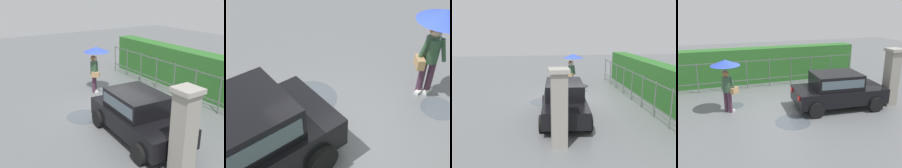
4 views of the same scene
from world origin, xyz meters
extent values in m
plane|color=slate|center=(0.00, 0.00, 0.00)|extent=(40.00, 40.00, 0.00)
cube|color=black|center=(2.28, -0.59, 0.58)|extent=(3.81, 1.91, 0.60)
cube|color=black|center=(2.13, -0.58, 1.18)|extent=(2.00, 1.58, 0.60)
cube|color=#4C5B66|center=(2.13, -0.58, 1.20)|extent=(1.85, 1.58, 0.33)
cylinder|color=black|center=(3.59, 0.16, 0.30)|extent=(0.61, 0.22, 0.60)
cylinder|color=black|center=(3.46, -1.52, 0.30)|extent=(0.61, 0.22, 0.60)
cylinder|color=black|center=(1.09, 0.34, 0.30)|extent=(0.61, 0.22, 0.60)
cylinder|color=black|center=(0.97, -1.34, 0.30)|extent=(0.61, 0.22, 0.60)
cube|color=red|center=(0.46, 0.09, 0.73)|extent=(0.07, 0.20, 0.16)
cube|color=red|center=(0.38, -1.00, 0.73)|extent=(0.07, 0.20, 0.16)
cylinder|color=#47283D|center=(-2.22, 0.36, 0.43)|extent=(0.15, 0.15, 0.86)
cylinder|color=#47283D|center=(-2.07, 0.23, 0.43)|extent=(0.15, 0.15, 0.86)
cube|color=white|center=(-2.18, 0.41, 0.04)|extent=(0.26, 0.10, 0.08)
cube|color=white|center=(-2.03, 0.27, 0.04)|extent=(0.26, 0.10, 0.08)
cylinder|color=#2D4C33|center=(-2.14, 0.30, 1.15)|extent=(0.34, 0.34, 0.58)
sphere|color=#DBAD89|center=(-2.14, 0.30, 1.58)|extent=(0.22, 0.22, 0.22)
sphere|color=olive|center=(-2.16, 0.27, 1.60)|extent=(0.25, 0.25, 0.25)
cylinder|color=#2D4C33|center=(-2.25, 0.50, 1.18)|extent=(0.23, 0.22, 0.56)
cylinder|color=#2D4C33|center=(-1.93, 0.21, 1.18)|extent=(0.23, 0.22, 0.56)
cylinder|color=#B2B2B7|center=(-2.13, 0.42, 1.50)|extent=(0.02, 0.02, 0.77)
cone|color=blue|center=(-2.13, 0.42, 1.99)|extent=(1.14, 1.14, 0.22)
cube|color=tan|center=(-1.87, 0.21, 0.91)|extent=(0.35, 0.36, 0.24)
cube|color=gray|center=(4.51, -1.00, 1.15)|extent=(0.48, 0.48, 2.30)
cube|color=#9E998E|center=(4.51, -1.00, 2.36)|extent=(0.60, 0.60, 0.12)
cylinder|color=#59605B|center=(-4.52, 3.04, 0.75)|extent=(0.05, 0.05, 1.50)
cylinder|color=#59605B|center=(-3.34, 3.04, 0.75)|extent=(0.05, 0.05, 1.50)
cylinder|color=#59605B|center=(-2.16, 3.04, 0.75)|extent=(0.05, 0.05, 1.50)
cylinder|color=#59605B|center=(-0.97, 3.04, 0.75)|extent=(0.05, 0.05, 1.50)
cylinder|color=#59605B|center=(0.21, 3.04, 0.75)|extent=(0.05, 0.05, 1.50)
cylinder|color=#59605B|center=(1.39, 3.04, 0.75)|extent=(0.05, 0.05, 1.50)
cylinder|color=#59605B|center=(2.57, 3.04, 0.75)|extent=(0.05, 0.05, 1.50)
cube|color=#59605B|center=(0.21, 3.04, 1.42)|extent=(9.46, 0.03, 0.04)
cube|color=#59605B|center=(0.21, 3.04, 0.45)|extent=(9.46, 0.03, 0.04)
cube|color=#2D6B28|center=(0.21, 4.12, 0.95)|extent=(10.46, 0.90, 1.90)
cylinder|color=#4C545B|center=(0.02, -1.37, 0.00)|extent=(1.32, 1.32, 0.00)
cylinder|color=#4C545B|center=(-1.86, 0.89, 0.00)|extent=(0.78, 0.78, 0.00)
camera|label=1|loc=(8.54, -5.69, 4.53)|focal=44.59mm
camera|label=2|loc=(2.88, 2.64, 4.21)|focal=44.06mm
camera|label=3|loc=(11.15, -1.59, 3.55)|focal=37.73mm
camera|label=4|loc=(-2.63, -9.10, 4.02)|focal=39.38mm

